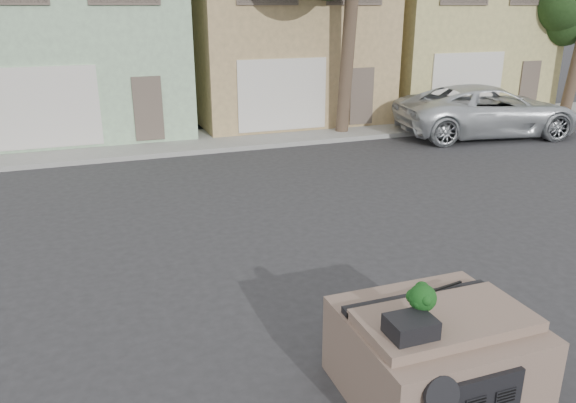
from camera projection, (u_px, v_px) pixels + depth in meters
ground_plane at (327, 281)px, 9.28m from camera, size 120.00×120.00×0.00m
sidewalk at (198, 141)px, 18.56m from camera, size 40.00×3.00×0.15m
townhouse_mint at (72, 22)px, 19.75m from camera, size 7.20×8.20×7.55m
townhouse_tan at (273, 20)px, 22.18m from camera, size 7.20×8.20×7.55m
townhouse_beige at (435, 19)px, 24.62m from camera, size 7.20×8.20×7.55m
silver_pickup at (485, 136)px, 19.71m from camera, size 6.67×3.87×1.75m
tree_near at (349, 8)px, 18.19m from camera, size 4.40×4.00×8.50m
car_dashboard at (434, 352)px, 6.44m from camera, size 2.00×1.80×1.12m
instrument_hump at (411, 327)px, 5.72m from camera, size 0.48×0.38×0.20m
wiper_arm at (440, 289)px, 6.67m from camera, size 0.69×0.15×0.02m
broccoli at (422, 303)px, 5.94m from camera, size 0.46×0.46×0.44m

